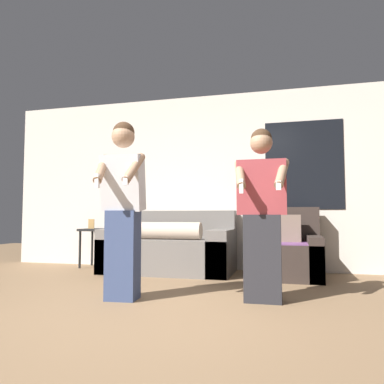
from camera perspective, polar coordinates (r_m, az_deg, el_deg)
ground_plane at (r=3.00m, az=-8.39°, el=-19.10°), size 14.00×14.00×0.00m
wall_back at (r=5.82m, az=3.65°, el=1.71°), size 6.93×0.07×2.70m
couch at (r=5.47m, az=-3.50°, el=-8.72°), size 1.84×0.93×0.89m
armchair at (r=5.16m, az=14.32°, el=-9.05°), size 0.86×0.93×0.93m
side_table at (r=6.16m, az=-13.97°, el=-6.28°), size 0.54×0.45×0.76m
person_left at (r=3.69m, az=-10.49°, el=-2.19°), size 0.45×0.50×1.73m
person_right at (r=3.62m, az=10.64°, el=-3.28°), size 0.52×0.46×1.65m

